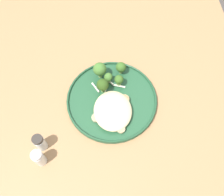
# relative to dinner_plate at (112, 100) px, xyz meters

# --- Properties ---
(ground) EXTENTS (6.00, 6.00, 0.00)m
(ground) POSITION_rel_dinner_plate_xyz_m (0.05, 0.03, -0.75)
(ground) COLOR #47423D
(wooden_dining_table) EXTENTS (1.40, 1.00, 0.74)m
(wooden_dining_table) POSITION_rel_dinner_plate_xyz_m (0.05, 0.03, -0.09)
(wooden_dining_table) COLOR #9E754C
(wooden_dining_table) RESTS_ON ground
(dinner_plate) EXTENTS (0.29, 0.29, 0.02)m
(dinner_plate) POSITION_rel_dinner_plate_xyz_m (0.00, 0.00, 0.00)
(dinner_plate) COLOR #235133
(dinner_plate) RESTS_ON wooden_dining_table
(noodle_bed) EXTENTS (0.14, 0.12, 0.03)m
(noodle_bed) POSITION_rel_dinner_plate_xyz_m (-0.05, 0.00, 0.02)
(noodle_bed) COLOR beige
(noodle_bed) RESTS_ON dinner_plate
(seared_scallop_left_edge) EXTENTS (0.03, 0.03, 0.01)m
(seared_scallop_left_edge) POSITION_rel_dinner_plate_xyz_m (-0.01, -0.04, 0.01)
(seared_scallop_left_edge) COLOR #DBB77A
(seared_scallop_left_edge) RESTS_ON dinner_plate
(seared_scallop_front_small) EXTENTS (0.03, 0.03, 0.01)m
(seared_scallop_front_small) POSITION_rel_dinner_plate_xyz_m (-0.07, 0.02, 0.01)
(seared_scallop_front_small) COLOR #DBB77A
(seared_scallop_front_small) RESTS_ON dinner_plate
(seared_scallop_large_seared) EXTENTS (0.03, 0.03, 0.01)m
(seared_scallop_large_seared) POSITION_rel_dinner_plate_xyz_m (-0.06, 0.05, 0.01)
(seared_scallop_large_seared) COLOR beige
(seared_scallop_large_seared) RESTS_ON dinner_plate
(seared_scallop_half_hidden) EXTENTS (0.03, 0.03, 0.02)m
(seared_scallop_half_hidden) POSITION_rel_dinner_plate_xyz_m (-0.04, 0.03, 0.01)
(seared_scallop_half_hidden) COLOR #DBB77A
(seared_scallop_half_hidden) RESTS_ON dinner_plate
(seared_scallop_on_noodles) EXTENTS (0.03, 0.03, 0.01)m
(seared_scallop_on_noodles) POSITION_rel_dinner_plate_xyz_m (-0.11, -0.02, 0.01)
(seared_scallop_on_noodles) COLOR beige
(seared_scallop_on_noodles) RESTS_ON dinner_plate
(broccoli_floret_center_pile) EXTENTS (0.03, 0.03, 0.05)m
(broccoli_floret_center_pile) POSITION_rel_dinner_plate_xyz_m (0.05, -0.03, 0.03)
(broccoli_floret_center_pile) COLOR #89A356
(broccoli_floret_center_pile) RESTS_ON dinner_plate
(broccoli_floret_beside_noodles) EXTENTS (0.04, 0.04, 0.07)m
(broccoli_floret_beside_noodles) POSITION_rel_dinner_plate_xyz_m (0.09, 0.03, 0.04)
(broccoli_floret_beside_noodles) COLOR #89A356
(broccoli_floret_beside_noodles) RESTS_ON dinner_plate
(broccoli_floret_near_rim) EXTENTS (0.03, 0.03, 0.05)m
(broccoli_floret_near_rim) POSITION_rel_dinner_plate_xyz_m (0.10, -0.04, 0.03)
(broccoli_floret_near_rim) COLOR #89A356
(broccoli_floret_near_rim) RESTS_ON dinner_plate
(broccoli_floret_tall_stalk) EXTENTS (0.03, 0.03, 0.04)m
(broccoli_floret_tall_stalk) POSITION_rel_dinner_plate_xyz_m (0.07, 0.01, 0.03)
(broccoli_floret_tall_stalk) COLOR #89A356
(broccoli_floret_tall_stalk) RESTS_ON dinner_plate
(broccoli_floret_small_sprig) EXTENTS (0.04, 0.04, 0.06)m
(broccoli_floret_small_sprig) POSITION_rel_dinner_plate_xyz_m (0.03, 0.02, 0.04)
(broccoli_floret_small_sprig) COLOR #89A356
(broccoli_floret_small_sprig) RESTS_ON dinner_plate
(onion_sliver_short_strip) EXTENTS (0.04, 0.03, 0.00)m
(onion_sliver_short_strip) POSITION_rel_dinner_plate_xyz_m (0.07, 0.00, 0.01)
(onion_sliver_short_strip) COLOR silver
(onion_sliver_short_strip) RESTS_ON dinner_plate
(onion_sliver_pale_crescent) EXTENTS (0.06, 0.01, 0.00)m
(onion_sliver_pale_crescent) POSITION_rel_dinner_plate_xyz_m (0.05, 0.02, 0.01)
(onion_sliver_pale_crescent) COLOR silver
(onion_sliver_pale_crescent) RESTS_ON dinner_plate
(onion_sliver_long_sliver) EXTENTS (0.02, 0.04, 0.00)m
(onion_sliver_long_sliver) POSITION_rel_dinner_plate_xyz_m (0.05, -0.03, 0.01)
(onion_sliver_long_sliver) COLOR silver
(onion_sliver_long_sliver) RESTS_ON dinner_plate
(onion_sliver_curled_piece) EXTENTS (0.04, 0.03, 0.00)m
(onion_sliver_curled_piece) POSITION_rel_dinner_plate_xyz_m (0.04, 0.05, 0.01)
(onion_sliver_curled_piece) COLOR silver
(onion_sliver_curled_piece) RESTS_ON dinner_plate
(salt_shaker) EXTENTS (0.03, 0.03, 0.07)m
(salt_shaker) POSITION_rel_dinner_plate_xyz_m (-0.18, 0.22, 0.02)
(salt_shaker) COLOR white
(salt_shaker) RESTS_ON wooden_dining_table
(pepper_shaker) EXTENTS (0.03, 0.03, 0.07)m
(pepper_shaker) POSITION_rel_dinner_plate_xyz_m (-0.14, 0.22, 0.02)
(pepper_shaker) COLOR white
(pepper_shaker) RESTS_ON wooden_dining_table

